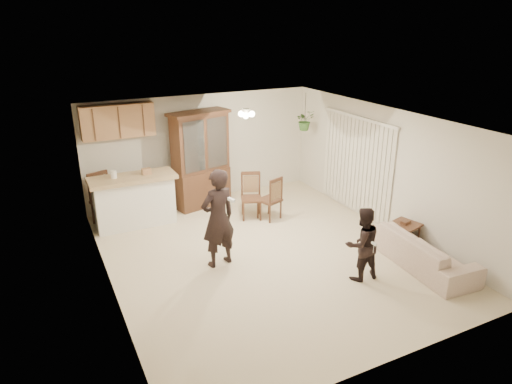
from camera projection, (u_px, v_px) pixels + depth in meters
name	position (u px, v px, depth m)	size (l,w,h in m)	color
floor	(265.00, 254.00, 8.50)	(6.50, 6.50, 0.00)	beige
ceiling	(266.00, 121.00, 7.61)	(5.50, 6.50, 0.02)	white
wall_back	(202.00, 148.00, 10.77)	(5.50, 0.02, 2.50)	beige
wall_front	(394.00, 278.00, 5.33)	(5.50, 0.02, 2.50)	beige
wall_left	(105.00, 219.00, 6.91)	(0.02, 6.50, 2.50)	beige
wall_right	(386.00, 170.00, 9.20)	(0.02, 6.50, 2.50)	beige
breakfast_bar	(135.00, 203.00, 9.52)	(1.60, 0.55, 1.00)	white
bar_top	(132.00, 178.00, 9.32)	(1.75, 0.70, 0.08)	tan
upper_cabinets	(118.00, 121.00, 9.53)	(1.50, 0.34, 0.70)	olive
vertical_blinds	(356.00, 165.00, 9.99)	(0.06, 2.30, 2.10)	silver
ceiling_fixture	(246.00, 114.00, 8.73)	(0.36, 0.36, 0.20)	#FFE6BF
hanging_plant	(305.00, 120.00, 10.81)	(0.43, 0.37, 0.48)	#2F5E25
plant_cord	(305.00, 107.00, 10.69)	(0.01, 0.01, 0.65)	black
sofa	(424.00, 247.00, 7.95)	(1.87, 0.73, 0.73)	#F1E6C7
adult	(218.00, 218.00, 7.83)	(0.66, 0.43, 1.80)	black
child	(362.00, 242.00, 7.47)	(0.66, 0.51, 1.35)	black
china_hutch	(201.00, 160.00, 10.37)	(1.48, 0.84, 2.20)	#361F13
side_table	(404.00, 236.00, 8.57)	(0.59, 0.59, 0.59)	#361F13
chair_bar	(106.00, 210.00, 9.64)	(0.63, 0.63, 1.12)	#361F13
chair_hutch_left	(251.00, 206.00, 9.95)	(0.58, 0.58, 1.00)	#361F13
chair_hutch_right	(269.00, 207.00, 9.92)	(0.55, 0.55, 0.97)	#361F13
controller_adult	(231.00, 200.00, 7.36)	(0.05, 0.15, 0.05)	white
controller_child	(374.00, 244.00, 7.17)	(0.03, 0.11, 0.03)	white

